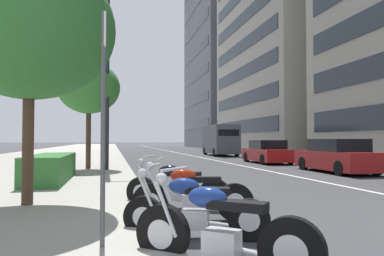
% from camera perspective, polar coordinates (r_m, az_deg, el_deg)
% --- Properties ---
extents(sidewalk_right_plaza, '(160.00, 10.62, 0.15)m').
position_cam_1_polar(sidewalk_right_plaza, '(34.03, -19.84, -4.01)').
color(sidewalk_right_plaza, '#A39E93').
rests_on(sidewalk_right_plaza, ground).
extents(lane_centre_stripe, '(110.00, 0.16, 0.01)m').
position_cam_1_polar(lane_centre_stripe, '(39.37, -1.97, -3.91)').
color(lane_centre_stripe, silver).
rests_on(lane_centre_stripe, ground).
extents(motorcycle_under_tarp, '(1.47, 1.76, 1.12)m').
position_cam_1_polar(motorcycle_under_tarp, '(4.18, 4.35, -15.84)').
color(motorcycle_under_tarp, black).
rests_on(motorcycle_under_tarp, ground).
extents(motorcycle_far_end_row, '(0.96, 2.05, 1.08)m').
position_cam_1_polar(motorcycle_far_end_row, '(5.50, 0.24, -12.68)').
color(motorcycle_far_end_row, black).
rests_on(motorcycle_far_end_row, ground).
extents(motorcycle_mid_row, '(0.74, 2.13, 1.11)m').
position_cam_1_polar(motorcycle_mid_row, '(6.66, -0.05, -10.60)').
color(motorcycle_mid_row, black).
rests_on(motorcycle_mid_row, ground).
extents(motorcycle_by_sign_pole, '(1.11, 2.06, 1.10)m').
position_cam_1_polar(motorcycle_by_sign_pole, '(7.82, -2.49, -9.33)').
color(motorcycle_by_sign_pole, black).
rests_on(motorcycle_by_sign_pole, ground).
extents(car_mid_block_traffic, '(4.73, 1.97, 1.48)m').
position_cam_1_polar(car_mid_block_traffic, '(17.47, 21.53, -4.14)').
color(car_mid_block_traffic, maroon).
rests_on(car_mid_block_traffic, ground).
extents(car_far_down_avenue, '(4.54, 1.98, 1.41)m').
position_cam_1_polar(car_far_down_avenue, '(23.17, 11.56, -3.73)').
color(car_far_down_avenue, maroon).
rests_on(car_far_down_avenue, ground).
extents(delivery_van_ahead, '(5.86, 2.37, 2.72)m').
position_cam_1_polar(delivery_van_ahead, '(33.49, 4.39, -1.79)').
color(delivery_van_ahead, '#4C5156').
rests_on(delivery_van_ahead, ground).
extents(parking_sign_by_curb, '(0.32, 0.06, 2.88)m').
position_cam_1_polar(parking_sign_by_curb, '(4.63, -13.52, 3.41)').
color(parking_sign_by_curb, '#47494C').
rests_on(parking_sign_by_curb, sidewalk_right_plaza).
extents(street_lamp_with_banners, '(1.26, 2.66, 8.53)m').
position_cam_1_polar(street_lamp_with_banners, '(16.71, -11.64, 11.43)').
color(street_lamp_with_banners, '#232326').
rests_on(street_lamp_with_banners, sidewalk_right_plaza).
extents(clipped_hedge_bed, '(4.26, 1.10, 0.82)m').
position_cam_1_polar(clipped_hedge_bed, '(12.46, -21.01, -5.76)').
color(clipped_hedge_bed, '#337033').
rests_on(clipped_hedge_bed, sidewalk_right_plaza).
extents(street_tree_near_plaza_corner, '(3.41, 3.41, 5.00)m').
position_cam_1_polar(street_tree_near_plaza_corner, '(8.36, -23.82, 13.97)').
color(street_tree_near_plaza_corner, '#473323').
rests_on(street_tree_near_plaza_corner, sidewalk_right_plaza).
extents(street_tree_by_lamp_post, '(2.77, 2.77, 4.82)m').
position_cam_1_polar(street_tree_by_lamp_post, '(17.30, -15.67, 6.00)').
color(street_tree_by_lamp_post, '#473323').
rests_on(street_tree_by_lamp_post, sidewalk_right_plaza).
extents(office_tower_near_left, '(21.79, 14.48, 37.55)m').
position_cam_1_polar(office_tower_near_left, '(50.34, 15.87, 18.40)').
color(office_tower_near_left, '#B7B2A3').
rests_on(office_tower_near_left, ground).
extents(office_tower_far_left_down_avenue, '(21.81, 21.30, 52.59)m').
position_cam_1_polar(office_tower_far_left_down_avenue, '(76.01, 8.72, 17.29)').
color(office_tower_far_left_down_avenue, slate).
rests_on(office_tower_far_left_down_avenue, ground).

